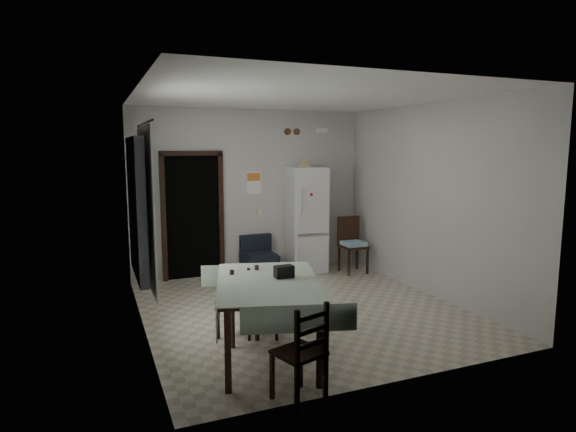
% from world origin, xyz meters
% --- Properties ---
extents(ground, '(4.50, 4.50, 0.00)m').
position_xyz_m(ground, '(0.00, 0.00, 0.00)').
color(ground, '#BCB49A').
rests_on(ground, ground).
extents(ceiling, '(4.20, 4.50, 0.02)m').
position_xyz_m(ceiling, '(0.00, 0.00, 2.90)').
color(ceiling, white).
rests_on(ceiling, ground).
extents(wall_back, '(4.20, 0.02, 2.90)m').
position_xyz_m(wall_back, '(0.00, 2.25, 1.45)').
color(wall_back, beige).
rests_on(wall_back, ground).
extents(wall_front, '(4.20, 0.02, 2.90)m').
position_xyz_m(wall_front, '(0.00, -2.25, 1.45)').
color(wall_front, beige).
rests_on(wall_front, ground).
extents(wall_left, '(0.02, 4.50, 2.90)m').
position_xyz_m(wall_left, '(-2.10, 0.00, 1.45)').
color(wall_left, beige).
rests_on(wall_left, ground).
extents(wall_right, '(0.02, 4.50, 2.90)m').
position_xyz_m(wall_right, '(2.10, 0.00, 1.45)').
color(wall_right, beige).
rests_on(wall_right, ground).
extents(doorway, '(1.06, 0.52, 2.22)m').
position_xyz_m(doorway, '(-1.05, 2.45, 1.06)').
color(doorway, black).
rests_on(doorway, ground).
extents(window_recess, '(0.10, 1.20, 1.60)m').
position_xyz_m(window_recess, '(-2.15, -0.20, 1.55)').
color(window_recess, silver).
rests_on(window_recess, ground).
extents(curtain, '(0.02, 1.45, 1.85)m').
position_xyz_m(curtain, '(-2.04, -0.20, 1.55)').
color(curtain, silver).
rests_on(curtain, ground).
extents(curtain_rod, '(0.02, 1.60, 0.02)m').
position_xyz_m(curtain_rod, '(-2.03, -0.20, 2.50)').
color(curtain_rod, black).
rests_on(curtain_rod, ground).
extents(calendar, '(0.28, 0.02, 0.40)m').
position_xyz_m(calendar, '(0.05, 2.24, 1.62)').
color(calendar, white).
rests_on(calendar, ground).
extents(calendar_image, '(0.24, 0.01, 0.14)m').
position_xyz_m(calendar_image, '(0.05, 2.23, 1.72)').
color(calendar_image, orange).
rests_on(calendar_image, ground).
extents(light_switch, '(0.08, 0.02, 0.12)m').
position_xyz_m(light_switch, '(0.15, 2.24, 1.10)').
color(light_switch, beige).
rests_on(light_switch, ground).
extents(vent_left, '(0.12, 0.03, 0.12)m').
position_xyz_m(vent_left, '(0.70, 2.23, 2.52)').
color(vent_left, '#523721').
rests_on(vent_left, ground).
extents(vent_right, '(0.12, 0.03, 0.12)m').
position_xyz_m(vent_right, '(0.88, 2.23, 2.52)').
color(vent_right, '#523721').
rests_on(vent_right, ground).
extents(emergency_light, '(0.25, 0.07, 0.09)m').
position_xyz_m(emergency_light, '(1.35, 2.21, 2.55)').
color(emergency_light, white).
rests_on(emergency_light, ground).
extents(fridge, '(0.68, 0.68, 1.89)m').
position_xyz_m(fridge, '(0.93, 1.93, 0.95)').
color(fridge, silver).
rests_on(fridge, ground).
extents(tan_cone, '(0.25, 0.25, 0.18)m').
position_xyz_m(tan_cone, '(0.92, 1.95, 1.98)').
color(tan_cone, tan).
rests_on(tan_cone, fridge).
extents(navy_seat, '(0.60, 0.59, 0.70)m').
position_xyz_m(navy_seat, '(0.04, 1.93, 0.35)').
color(navy_seat, black).
rests_on(navy_seat, ground).
extents(corner_chair, '(0.44, 0.44, 1.00)m').
position_xyz_m(corner_chair, '(1.68, 1.50, 0.50)').
color(corner_chair, black).
rests_on(corner_chair, ground).
extents(dining_table, '(1.46, 1.85, 0.85)m').
position_xyz_m(dining_table, '(-0.95, -1.28, 0.42)').
color(dining_table, '#9EB399').
rests_on(dining_table, ground).
extents(black_bag, '(0.20, 0.12, 0.13)m').
position_xyz_m(black_bag, '(-0.75, -1.22, 0.91)').
color(black_bag, black).
rests_on(black_bag, dining_table).
extents(dining_chair_far_left, '(0.48, 0.48, 0.90)m').
position_xyz_m(dining_chair_far_left, '(-1.12, -0.69, 0.45)').
color(dining_chair_far_left, black).
rests_on(dining_chair_far_left, ground).
extents(dining_chair_far_right, '(0.48, 0.48, 0.87)m').
position_xyz_m(dining_chair_far_right, '(-0.80, -0.67, 0.43)').
color(dining_chair_far_right, black).
rests_on(dining_chair_far_right, ground).
extents(dining_chair_near_head, '(0.49, 0.49, 0.92)m').
position_xyz_m(dining_chair_near_head, '(-1.00, -2.21, 0.46)').
color(dining_chair_near_head, black).
rests_on(dining_chair_near_head, ground).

